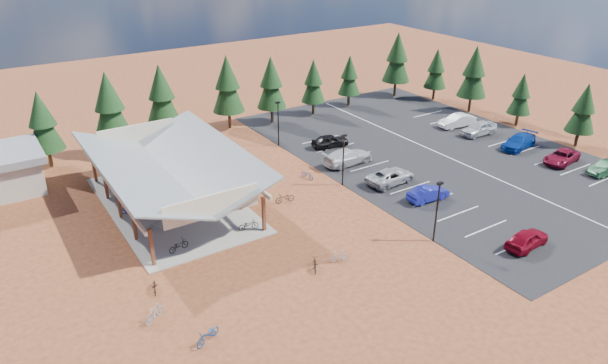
% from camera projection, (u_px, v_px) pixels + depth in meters
% --- Properties ---
extents(ground, '(140.00, 140.00, 0.00)m').
position_uv_depth(ground, '(310.00, 207.00, 47.75)').
color(ground, maroon).
rests_on(ground, ground).
extents(asphalt_lot, '(27.00, 44.00, 0.04)m').
position_uv_depth(asphalt_lot, '(436.00, 152.00, 59.05)').
color(asphalt_lot, black).
rests_on(asphalt_lot, ground).
extents(concrete_pad, '(10.60, 18.60, 0.10)m').
position_uv_depth(concrete_pad, '(173.00, 204.00, 48.14)').
color(concrete_pad, gray).
rests_on(concrete_pad, ground).
extents(bike_pavilion, '(11.65, 19.40, 4.97)m').
position_uv_depth(bike_pavilion, '(169.00, 165.00, 46.51)').
color(bike_pavilion, '#4E2B16').
rests_on(bike_pavilion, concrete_pad).
extents(lamp_post_0, '(0.50, 0.25, 5.14)m').
position_uv_depth(lamp_post_0, '(437.00, 208.00, 41.33)').
color(lamp_post_0, black).
rests_on(lamp_post_0, ground).
extents(lamp_post_1, '(0.50, 0.25, 5.14)m').
position_uv_depth(lamp_post_1, '(343.00, 156.00, 50.42)').
color(lamp_post_1, black).
rests_on(lamp_post_1, ground).
extents(lamp_post_2, '(0.50, 0.25, 5.14)m').
position_uv_depth(lamp_post_2, '(278.00, 121.00, 59.51)').
color(lamp_post_2, black).
rests_on(lamp_post_2, ground).
extents(trash_bin_0, '(0.60, 0.60, 0.90)m').
position_uv_depth(trash_bin_0, '(254.00, 190.00, 49.68)').
color(trash_bin_0, '#452518').
rests_on(trash_bin_0, ground).
extents(trash_bin_1, '(0.60, 0.60, 0.90)m').
position_uv_depth(trash_bin_1, '(245.00, 189.00, 49.91)').
color(trash_bin_1, '#452518').
rests_on(trash_bin_1, ground).
extents(pine_1, '(3.44, 3.44, 8.01)m').
position_uv_depth(pine_1, '(42.00, 121.00, 53.49)').
color(pine_1, '#382314').
rests_on(pine_1, ground).
extents(pine_2, '(3.95, 3.95, 9.20)m').
position_uv_depth(pine_2, '(109.00, 105.00, 55.88)').
color(pine_2, '#382314').
rests_on(pine_2, ground).
extents(pine_3, '(3.76, 3.76, 8.76)m').
position_uv_depth(pine_3, '(161.00, 94.00, 60.30)').
color(pine_3, '#382314').
rests_on(pine_3, ground).
extents(pine_4, '(3.82, 3.82, 8.89)m').
position_uv_depth(pine_4, '(227.00, 84.00, 63.78)').
color(pine_4, '#382314').
rests_on(pine_4, ground).
extents(pine_5, '(3.59, 3.59, 8.36)m').
position_uv_depth(pine_5, '(271.00, 83.00, 65.60)').
color(pine_5, '#382314').
rests_on(pine_5, ground).
extents(pine_6, '(3.10, 3.10, 7.22)m').
position_uv_depth(pine_6, '(313.00, 81.00, 68.92)').
color(pine_6, '#382314').
rests_on(pine_6, ground).
extents(pine_7, '(2.97, 2.97, 6.92)m').
position_uv_depth(pine_7, '(349.00, 75.00, 72.34)').
color(pine_7, '#382314').
rests_on(pine_7, ground).
extents(pine_8, '(3.91, 3.91, 9.10)m').
position_uv_depth(pine_8, '(397.00, 57.00, 75.94)').
color(pine_8, '#382314').
rests_on(pine_8, ground).
extents(pine_10, '(3.09, 3.09, 7.19)m').
position_uv_depth(pine_10, '(584.00, 108.00, 58.90)').
color(pine_10, '#382314').
rests_on(pine_10, ground).
extents(pine_11, '(2.80, 2.80, 6.52)m').
position_uv_depth(pine_11, '(521.00, 94.00, 65.23)').
color(pine_11, '#382314').
rests_on(pine_11, ground).
extents(pine_12, '(3.73, 3.73, 8.70)m').
position_uv_depth(pine_12, '(474.00, 72.00, 69.60)').
color(pine_12, '#382314').
rests_on(pine_12, ground).
extents(pine_13, '(3.08, 3.08, 7.18)m').
position_uv_depth(pine_13, '(436.00, 69.00, 74.91)').
color(pine_13, '#382314').
rests_on(pine_13, ground).
extents(bike_0, '(1.77, 0.94, 0.89)m').
position_uv_depth(bike_0, '(179.00, 245.00, 41.02)').
color(bike_0, black).
rests_on(bike_0, concrete_pad).
extents(bike_1, '(1.54, 0.83, 0.89)m').
position_uv_depth(bike_1, '(157.00, 225.00, 43.83)').
color(bike_1, gray).
rests_on(bike_1, concrete_pad).
extents(bike_2, '(1.81, 0.91, 0.91)m').
position_uv_depth(bike_2, '(131.00, 207.00, 46.55)').
color(bike_2, '#1D279D').
rests_on(bike_2, concrete_pad).
extents(bike_3, '(1.78, 0.90, 1.03)m').
position_uv_depth(bike_3, '(115.00, 180.00, 51.27)').
color(bike_3, maroon).
rests_on(bike_3, concrete_pad).
extents(bike_4, '(1.76, 0.86, 0.88)m').
position_uv_depth(bike_4, '(248.00, 225.00, 43.83)').
color(bike_4, black).
rests_on(bike_4, concrete_pad).
extents(bike_5, '(1.64, 0.86, 0.95)m').
position_uv_depth(bike_5, '(210.00, 200.00, 47.67)').
color(bike_5, gray).
rests_on(bike_5, concrete_pad).
extents(bike_6, '(1.73, 0.94, 0.86)m').
position_uv_depth(bike_6, '(169.00, 181.00, 51.30)').
color(bike_6, '#1E5597').
rests_on(bike_6, concrete_pad).
extents(bike_7, '(1.82, 0.69, 1.06)m').
position_uv_depth(bike_7, '(176.00, 168.00, 53.71)').
color(bike_7, maroon).
rests_on(bike_7, concrete_pad).
extents(bike_8, '(0.96, 1.64, 0.81)m').
position_uv_depth(bike_8, '(155.00, 286.00, 36.63)').
color(bike_8, black).
rests_on(bike_8, ground).
extents(bike_9, '(1.72, 1.34, 1.04)m').
position_uv_depth(bike_9, '(154.00, 313.00, 33.94)').
color(bike_9, gray).
rests_on(bike_9, ground).
extents(bike_10, '(2.01, 1.42, 1.00)m').
position_uv_depth(bike_10, '(208.00, 335.00, 32.16)').
color(bike_10, navy).
rests_on(bike_10, ground).
extents(bike_12, '(1.34, 1.69, 0.86)m').
position_uv_depth(bike_12, '(315.00, 264.00, 38.96)').
color(bike_12, black).
rests_on(bike_12, ground).
extents(bike_13, '(1.52, 0.83, 0.88)m').
position_uv_depth(bike_13, '(339.00, 256.00, 39.86)').
color(bike_13, gray).
rests_on(bike_13, ground).
extents(bike_14, '(0.82, 1.66, 0.84)m').
position_uv_depth(bike_14, '(307.00, 175.00, 52.86)').
color(bike_14, navy).
rests_on(bike_14, ground).
extents(bike_15, '(1.17, 1.90, 1.10)m').
position_uv_depth(bike_15, '(242.00, 173.00, 52.76)').
color(bike_15, maroon).
rests_on(bike_15, ground).
extents(bike_16, '(1.86, 0.87, 0.94)m').
position_uv_depth(bike_16, '(285.00, 198.00, 48.28)').
color(bike_16, black).
rests_on(bike_16, ground).
extents(car_0, '(4.28, 2.05, 1.41)m').
position_uv_depth(car_0, '(527.00, 239.00, 41.49)').
color(car_0, maroon).
rests_on(car_0, asphalt_lot).
extents(car_1, '(4.11, 1.61, 1.33)m').
position_uv_depth(car_1, '(428.00, 193.00, 48.53)').
color(car_1, '#1A1F97').
rests_on(car_1, asphalt_lot).
extents(car_2, '(5.22, 2.67, 1.41)m').
position_uv_depth(car_2, '(390.00, 176.00, 51.72)').
color(car_2, '#A0A3A7').
rests_on(car_2, asphalt_lot).
extents(car_3, '(5.60, 2.45, 1.60)m').
position_uv_depth(car_3, '(348.00, 157.00, 55.83)').
color(car_3, '#BDBDBD').
rests_on(car_3, asphalt_lot).
extents(car_4, '(4.38, 2.26, 1.43)m').
position_uv_depth(car_4, '(330.00, 141.00, 60.11)').
color(car_4, black).
rests_on(car_4, asphalt_lot).
extents(car_5, '(4.24, 1.95, 1.35)m').
position_uv_depth(car_5, '(607.00, 168.00, 53.59)').
color(car_5, '#1A4527').
rests_on(car_5, asphalt_lot).
extents(car_6, '(5.05, 2.92, 1.32)m').
position_uv_depth(car_6, '(562.00, 157.00, 56.11)').
color(car_6, maroon).
rests_on(car_6, asphalt_lot).
extents(car_7, '(5.41, 2.97, 1.49)m').
position_uv_depth(car_7, '(519.00, 142.00, 59.82)').
color(car_7, navy).
rests_on(car_7, asphalt_lot).
extents(car_8, '(4.75, 2.01, 1.60)m').
position_uv_depth(car_8, '(479.00, 128.00, 63.50)').
color(car_8, '#B4B9BD').
rests_on(car_8, asphalt_lot).
extents(car_9, '(4.87, 2.26, 1.55)m').
position_uv_depth(car_9, '(457.00, 121.00, 66.01)').
color(car_9, silver).
rests_on(car_9, asphalt_lot).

